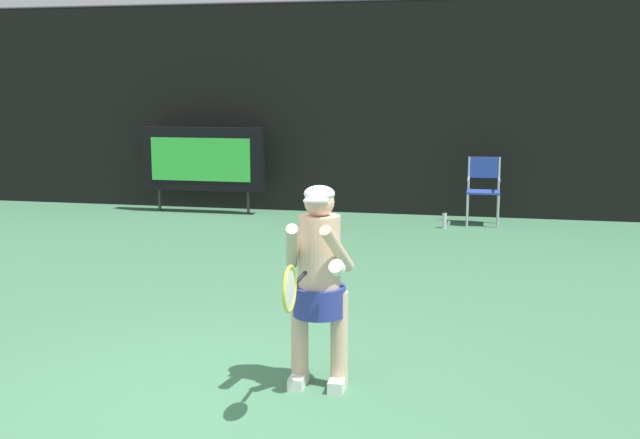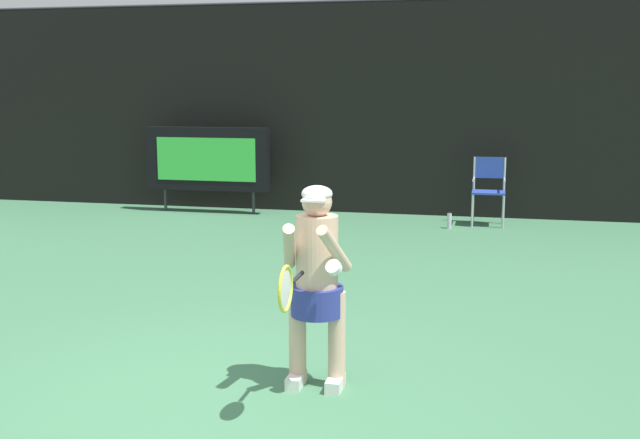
# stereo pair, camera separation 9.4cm
# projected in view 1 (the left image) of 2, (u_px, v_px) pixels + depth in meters

# --- Properties ---
(ground) EXTENTS (18.00, 22.00, 0.03)m
(ground) POSITION_uv_depth(u_px,v_px,m) (207.00, 420.00, 5.22)
(ground) COLOR #417752
(backdrop_screen) EXTENTS (18.00, 0.12, 3.66)m
(backdrop_screen) POSITION_uv_depth(u_px,v_px,m) (380.00, 109.00, 13.27)
(backdrop_screen) COLOR black
(backdrop_screen) RESTS_ON ground
(scoreboard) EXTENTS (2.20, 0.21, 1.50)m
(scoreboard) POSITION_uv_depth(u_px,v_px,m) (202.00, 159.00, 13.45)
(scoreboard) COLOR black
(scoreboard) RESTS_ON ground
(umpire_chair) EXTENTS (0.52, 0.44, 1.08)m
(umpire_chair) POSITION_uv_depth(u_px,v_px,m) (483.00, 186.00, 12.38)
(umpire_chair) COLOR #B7B7BC
(umpire_chair) RESTS_ON ground
(water_bottle) EXTENTS (0.07, 0.07, 0.27)m
(water_bottle) POSITION_uv_depth(u_px,v_px,m) (444.00, 220.00, 12.12)
(water_bottle) COLOR silver
(water_bottle) RESTS_ON ground
(tennis_player) EXTENTS (0.52, 0.59, 1.51)m
(tennis_player) POSITION_uv_depth(u_px,v_px,m) (319.00, 278.00, 5.64)
(tennis_player) COLOR white
(tennis_player) RESTS_ON ground
(tennis_racket) EXTENTS (0.03, 0.60, 0.31)m
(tennis_racket) POSITION_uv_depth(u_px,v_px,m) (291.00, 288.00, 4.99)
(tennis_racket) COLOR black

